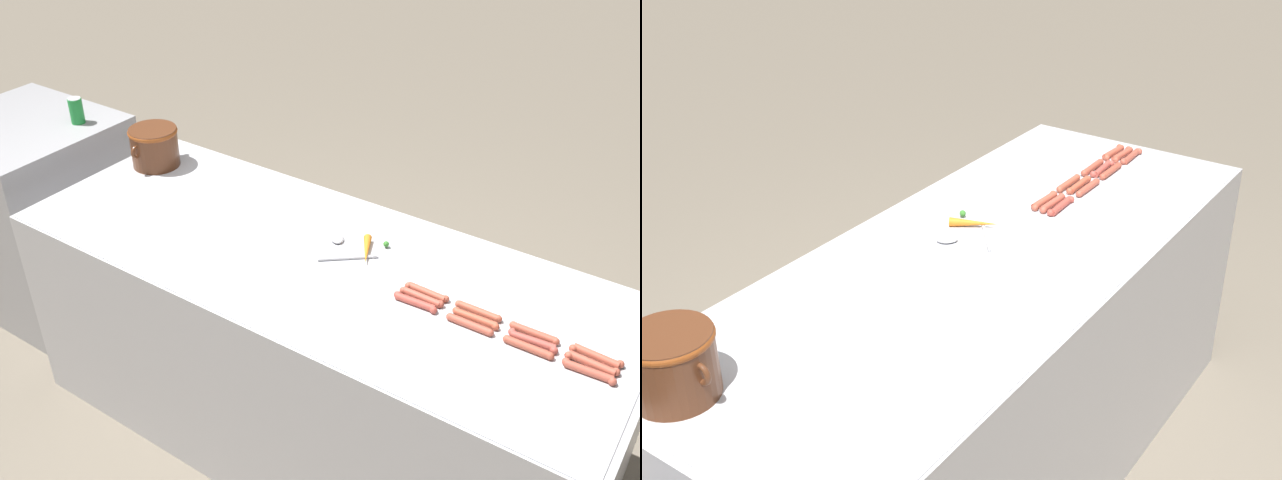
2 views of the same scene
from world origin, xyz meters
TOP-DOWN VIEW (x-y plane):
  - ground_plane at (0.00, 0.00)m, footprint 20.00×20.00m
  - griddle_counter at (0.00, 0.00)m, footprint 0.91×2.36m
  - back_cabinet at (0.03, 1.76)m, footprint 0.77×0.80m
  - hot_dog_0 at (-0.06, -1.01)m, footprint 0.03×0.16m
  - hot_dog_1 at (-0.06, -0.83)m, footprint 0.03×0.16m
  - hot_dog_2 at (-0.06, -0.63)m, footprint 0.03×0.16m
  - hot_dog_3 at (-0.05, -0.44)m, footprint 0.03×0.16m
  - hot_dog_4 at (-0.02, -1.01)m, footprint 0.03×0.16m
  - hot_dog_5 at (-0.02, -0.83)m, footprint 0.04×0.16m
  - hot_dog_6 at (-0.02, -0.64)m, footprint 0.03×0.16m
  - hot_dog_7 at (-0.02, -0.44)m, footprint 0.03×0.16m
  - hot_dog_8 at (0.02, -1.01)m, footprint 0.03×0.16m
  - hot_dog_9 at (0.02, -0.82)m, footprint 0.03×0.16m
  - hot_dog_10 at (0.02, -0.63)m, footprint 0.03×0.16m
  - hot_dog_11 at (0.02, -0.44)m, footprint 0.03×0.16m
  - bean_pot at (0.20, 1.01)m, footprint 0.27×0.22m
  - serving_spoon at (0.11, -0.04)m, footprint 0.20×0.23m
  - carrot at (0.12, -0.15)m, footprint 0.17×0.11m
  - soda_can at (0.20, 1.52)m, footprint 0.07×0.07m

SIDE VIEW (x-z plane):
  - ground_plane at x=0.00m, z-range 0.00..0.00m
  - griddle_counter at x=0.00m, z-range 0.00..0.92m
  - back_cabinet at x=0.03m, z-range 0.00..1.00m
  - serving_spoon at x=0.11m, z-range 0.92..0.94m
  - hot_dog_0 at x=-0.06m, z-range 0.92..0.95m
  - hot_dog_1 at x=-0.06m, z-range 0.92..0.95m
  - hot_dog_2 at x=-0.06m, z-range 0.92..0.95m
  - hot_dog_3 at x=-0.05m, z-range 0.92..0.95m
  - hot_dog_4 at x=-0.02m, z-range 0.92..0.95m
  - hot_dog_5 at x=-0.02m, z-range 0.92..0.95m
  - hot_dog_6 at x=-0.02m, z-range 0.92..0.95m
  - hot_dog_7 at x=-0.02m, z-range 0.92..0.95m
  - hot_dog_8 at x=0.02m, z-range 0.92..0.95m
  - hot_dog_9 at x=0.02m, z-range 0.92..0.95m
  - hot_dog_10 at x=0.02m, z-range 0.92..0.95m
  - hot_dog_11 at x=0.02m, z-range 0.92..0.95m
  - carrot at x=0.12m, z-range 0.92..0.95m
  - bean_pot at x=0.20m, z-range 0.93..1.11m
  - soda_can at x=0.20m, z-range 1.00..1.12m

